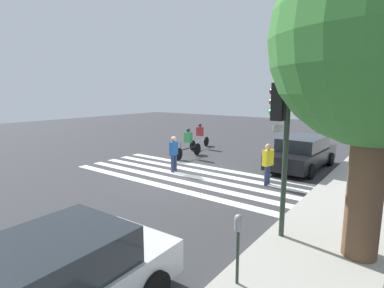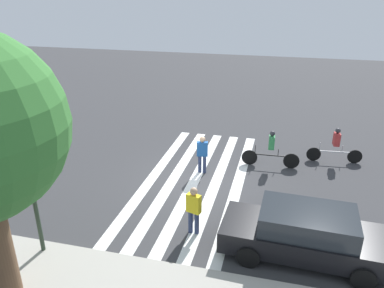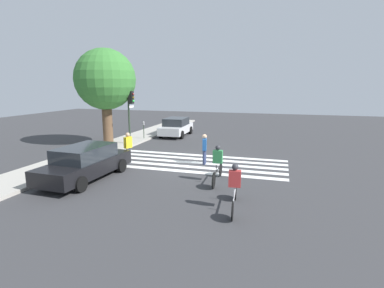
{
  "view_description": "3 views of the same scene",
  "coord_description": "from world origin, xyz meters",
  "px_view_note": "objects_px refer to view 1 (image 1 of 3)",
  "views": [
    {
      "loc": [
        9.76,
        7.64,
        3.5
      ],
      "look_at": [
        -0.54,
        -0.05,
        1.28
      ],
      "focal_mm": 28.0,
      "sensor_mm": 36.0,
      "label": 1
    },
    {
      "loc": [
        -3.12,
        12.8,
        7.13
      ],
      "look_at": [
        0.28,
        -0.68,
        1.26
      ],
      "focal_mm": 35.0,
      "sensor_mm": 36.0,
      "label": 2
    },
    {
      "loc": [
        -14.98,
        -4.5,
        4.11
      ],
      "look_at": [
        0.53,
        0.13,
        0.91
      ],
      "focal_mm": 28.0,
      "sensor_mm": 36.0,
      "label": 3
    }
  ],
  "objects_px": {
    "traffic_light": "(281,127)",
    "cyclist_far_lane": "(200,135)",
    "pedestrian_child_with_backpack": "(174,152)",
    "cyclist_mid_street": "(188,142)",
    "car_parked_dark_suv": "(47,288)",
    "pedestrian_adult_blue_shirt": "(268,162)",
    "car_parked_far_curb": "(302,153)",
    "street_tree": "(380,41)",
    "parking_meter": "(238,234)"
  },
  "relations": [
    {
      "from": "car_parked_far_curb",
      "to": "car_parked_dark_suv",
      "type": "xyz_separation_m",
      "value": [
        12.02,
        0.05,
        -0.01
      ]
    },
    {
      "from": "traffic_light",
      "to": "cyclist_far_lane",
      "type": "height_order",
      "value": "traffic_light"
    },
    {
      "from": "cyclist_far_lane",
      "to": "traffic_light",
      "type": "bearing_deg",
      "value": 38.79
    },
    {
      "from": "car_parked_far_curb",
      "to": "car_parked_dark_suv",
      "type": "bearing_deg",
      "value": 2.57
    },
    {
      "from": "parking_meter",
      "to": "pedestrian_adult_blue_shirt",
      "type": "height_order",
      "value": "pedestrian_adult_blue_shirt"
    },
    {
      "from": "cyclist_mid_street",
      "to": "car_parked_dark_suv",
      "type": "xyz_separation_m",
      "value": [
        10.74,
        5.7,
        -0.12
      ]
    },
    {
      "from": "traffic_light",
      "to": "car_parked_far_curb",
      "type": "bearing_deg",
      "value": -167.64
    },
    {
      "from": "car_parked_far_curb",
      "to": "car_parked_dark_suv",
      "type": "height_order",
      "value": "car_parked_far_curb"
    },
    {
      "from": "parking_meter",
      "to": "cyclist_far_lane",
      "type": "bearing_deg",
      "value": -141.97
    },
    {
      "from": "traffic_light",
      "to": "pedestrian_adult_blue_shirt",
      "type": "bearing_deg",
      "value": -154.52
    },
    {
      "from": "cyclist_mid_street",
      "to": "cyclist_far_lane",
      "type": "xyz_separation_m",
      "value": [
        -2.69,
        -1.14,
        -0.01
      ]
    },
    {
      "from": "parking_meter",
      "to": "pedestrian_child_with_backpack",
      "type": "xyz_separation_m",
      "value": [
        -5.54,
        -6.15,
        -0.17
      ]
    },
    {
      "from": "cyclist_far_lane",
      "to": "car_parked_dark_suv",
      "type": "relative_size",
      "value": 0.56
    },
    {
      "from": "cyclist_mid_street",
      "to": "car_parked_far_curb",
      "type": "bearing_deg",
      "value": 100.8
    },
    {
      "from": "street_tree",
      "to": "car_parked_dark_suv",
      "type": "bearing_deg",
      "value": -34.22
    },
    {
      "from": "cyclist_mid_street",
      "to": "traffic_light",
      "type": "bearing_deg",
      "value": 48.47
    },
    {
      "from": "cyclist_mid_street",
      "to": "cyclist_far_lane",
      "type": "distance_m",
      "value": 2.92
    },
    {
      "from": "cyclist_far_lane",
      "to": "pedestrian_child_with_backpack",
      "type": "bearing_deg",
      "value": 18.83
    },
    {
      "from": "traffic_light",
      "to": "parking_meter",
      "type": "bearing_deg",
      "value": 4.16
    },
    {
      "from": "street_tree",
      "to": "cyclist_far_lane",
      "type": "bearing_deg",
      "value": -130.23
    },
    {
      "from": "parking_meter",
      "to": "street_tree",
      "type": "relative_size",
      "value": 0.22
    },
    {
      "from": "pedestrian_child_with_backpack",
      "to": "cyclist_mid_street",
      "type": "height_order",
      "value": "cyclist_mid_street"
    },
    {
      "from": "pedestrian_adult_blue_shirt",
      "to": "car_parked_dark_suv",
      "type": "bearing_deg",
      "value": 18.64
    },
    {
      "from": "street_tree",
      "to": "car_parked_far_curb",
      "type": "distance_m",
      "value": 8.71
    },
    {
      "from": "street_tree",
      "to": "car_parked_dark_suv",
      "type": "relative_size",
      "value": 1.56
    },
    {
      "from": "pedestrian_child_with_backpack",
      "to": "car_parked_dark_suv",
      "type": "bearing_deg",
      "value": -162.63
    },
    {
      "from": "pedestrian_child_with_backpack",
      "to": "cyclist_mid_street",
      "type": "xyz_separation_m",
      "value": [
        -2.69,
        -1.26,
        -0.04
      ]
    },
    {
      "from": "car_parked_far_curb",
      "to": "parking_meter",
      "type": "bearing_deg",
      "value": 12.82
    },
    {
      "from": "pedestrian_adult_blue_shirt",
      "to": "pedestrian_child_with_backpack",
      "type": "xyz_separation_m",
      "value": [
        0.66,
        -4.1,
        -0.0
      ]
    },
    {
      "from": "street_tree",
      "to": "pedestrian_adult_blue_shirt",
      "type": "height_order",
      "value": "street_tree"
    },
    {
      "from": "pedestrian_child_with_backpack",
      "to": "car_parked_far_curb",
      "type": "height_order",
      "value": "pedestrian_child_with_backpack"
    },
    {
      "from": "traffic_light",
      "to": "parking_meter",
      "type": "xyz_separation_m",
      "value": [
        2.24,
        0.16,
        -1.67
      ]
    },
    {
      "from": "cyclist_mid_street",
      "to": "pedestrian_adult_blue_shirt",
      "type": "bearing_deg",
      "value": 67.28
    },
    {
      "from": "pedestrian_adult_blue_shirt",
      "to": "cyclist_mid_street",
      "type": "distance_m",
      "value": 5.73
    },
    {
      "from": "traffic_light",
      "to": "pedestrian_child_with_backpack",
      "type": "distance_m",
      "value": 7.08
    },
    {
      "from": "pedestrian_adult_blue_shirt",
      "to": "cyclist_mid_street",
      "type": "relative_size",
      "value": 0.66
    },
    {
      "from": "parking_meter",
      "to": "car_parked_dark_suv",
      "type": "bearing_deg",
      "value": -34.33
    },
    {
      "from": "pedestrian_adult_blue_shirt",
      "to": "cyclist_far_lane",
      "type": "distance_m",
      "value": 8.03
    },
    {
      "from": "car_parked_dark_suv",
      "to": "car_parked_far_curb",
      "type": "bearing_deg",
      "value": 178.51
    },
    {
      "from": "pedestrian_adult_blue_shirt",
      "to": "street_tree",
      "type": "bearing_deg",
      "value": 59.81
    },
    {
      "from": "pedestrian_child_with_backpack",
      "to": "cyclist_far_lane",
      "type": "height_order",
      "value": "pedestrian_child_with_backpack"
    },
    {
      "from": "parking_meter",
      "to": "pedestrian_adult_blue_shirt",
      "type": "distance_m",
      "value": 6.53
    },
    {
      "from": "street_tree",
      "to": "parking_meter",
      "type": "bearing_deg",
      "value": -34.1
    },
    {
      "from": "traffic_light",
      "to": "cyclist_far_lane",
      "type": "relative_size",
      "value": 1.67
    },
    {
      "from": "traffic_light",
      "to": "pedestrian_child_with_backpack",
      "type": "xyz_separation_m",
      "value": [
        -3.31,
        -5.98,
        -1.83
      ]
    },
    {
      "from": "parking_meter",
      "to": "traffic_light",
      "type": "bearing_deg",
      "value": -175.84
    },
    {
      "from": "car_parked_dark_suv",
      "to": "street_tree",
      "type": "bearing_deg",
      "value": 144.07
    },
    {
      "from": "cyclist_far_lane",
      "to": "car_parked_far_curb",
      "type": "distance_m",
      "value": 6.93
    },
    {
      "from": "street_tree",
      "to": "cyclist_mid_street",
      "type": "distance_m",
      "value": 11.33
    },
    {
      "from": "traffic_light",
      "to": "cyclist_mid_street",
      "type": "distance_m",
      "value": 9.59
    }
  ]
}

